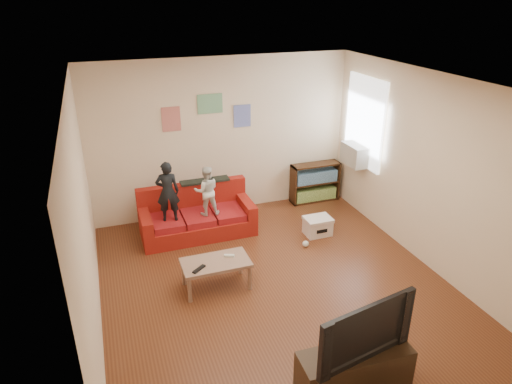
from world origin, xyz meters
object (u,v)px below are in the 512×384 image
object	(u,v)px
coffee_table	(216,265)
tv_stand	(354,369)
child_a	(168,192)
file_box	(318,226)
child_b	(207,191)
sofa	(197,217)
bookshelf	(315,184)
television	(359,326)

from	to	relation	value
coffee_table	tv_stand	bearing A→B (deg)	-67.44
child_a	file_box	size ratio (longest dim) A/B	2.23
child_b	tv_stand	distance (m)	3.59
sofa	child_b	xyz separation A→B (m)	(0.15, -0.16, 0.52)
child_b	bookshelf	bearing A→B (deg)	-156.60
sofa	tv_stand	bearing A→B (deg)	-78.22
bookshelf	television	distance (m)	4.45
child_a	tv_stand	xyz separation A→B (m)	(1.21, -3.50, -0.64)
child_b	bookshelf	xyz separation A→B (m)	(2.21, 0.63, -0.45)
child_b	sofa	bearing A→B (deg)	-40.01
file_box	child_b	bearing A→B (deg)	161.04
coffee_table	tv_stand	distance (m)	2.25
sofa	child_a	world-z (taller)	child_a
bookshelf	file_box	bearing A→B (deg)	-113.86
child_b	coffee_table	distance (m)	1.51
file_box	tv_stand	world-z (taller)	tv_stand
coffee_table	child_a	bearing A→B (deg)	103.96
television	child_b	bearing A→B (deg)	89.31
child_a	coffee_table	world-z (taller)	child_a
child_b	tv_stand	size ratio (longest dim) A/B	0.71
child_b	coffee_table	world-z (taller)	child_b
child_a	bookshelf	xyz separation A→B (m)	(2.81, 0.63, -0.53)
bookshelf	child_b	bearing A→B (deg)	-164.07
file_box	television	distance (m)	3.16
coffee_table	file_box	bearing A→B (deg)	23.74
child_b	tv_stand	world-z (taller)	child_b
bookshelf	television	world-z (taller)	television
sofa	child_b	distance (m)	0.56
sofa	child_a	xyz separation A→B (m)	(-0.45, -0.16, 0.59)
sofa	child_a	size ratio (longest dim) A/B	1.88
child_a	television	bearing A→B (deg)	119.29
child_b	bookshelf	size ratio (longest dim) A/B	0.88
child_a	television	distance (m)	3.70
child_a	bookshelf	distance (m)	2.93
child_b	file_box	xyz separation A→B (m)	(1.68, -0.58, -0.63)
coffee_table	child_b	bearing A→B (deg)	80.18
sofa	bookshelf	bearing A→B (deg)	11.26
coffee_table	bookshelf	world-z (taller)	bookshelf
child_a	television	size ratio (longest dim) A/B	0.87
coffee_table	bookshelf	size ratio (longest dim) A/B	0.97
bookshelf	tv_stand	bearing A→B (deg)	-111.16
sofa	child_b	world-z (taller)	child_b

